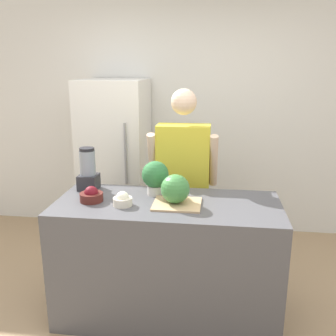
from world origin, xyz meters
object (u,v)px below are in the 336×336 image
object	(u,v)px
person	(183,183)
bowl_cream	(123,200)
refrigerator	(116,162)
blender	(88,171)
watermelon	(175,189)
potted_plant	(155,176)
bowl_cherries	(91,196)

from	to	relation	value
person	bowl_cream	xyz separation A→B (m)	(-0.36, -0.73, 0.10)
person	refrigerator	bearing A→B (deg)	140.20
blender	watermelon	bearing A→B (deg)	-18.92
watermelon	potted_plant	xyz separation A→B (m)	(-0.17, 0.19, 0.03)
watermelon	potted_plant	world-z (taller)	potted_plant
blender	potted_plant	xyz separation A→B (m)	(0.55, -0.06, -0.01)
blender	bowl_cream	bearing A→B (deg)	-41.66
refrigerator	blender	bearing A→B (deg)	-86.14
bowl_cherries	potted_plant	distance (m)	0.50
blender	potted_plant	size ratio (longest dim) A/B	1.29
person	potted_plant	bearing A→B (deg)	-109.74
bowl_cream	potted_plant	size ratio (longest dim) A/B	0.52
person	watermelon	size ratio (longest dim) A/B	8.18
refrigerator	potted_plant	xyz separation A→B (m)	(0.62, -1.13, 0.19)
watermelon	bowl_cream	bearing A→B (deg)	-169.23
refrigerator	person	world-z (taller)	refrigerator
watermelon	bowl_cream	world-z (taller)	watermelon
person	blender	bearing A→B (deg)	-149.97
bowl_cherries	potted_plant	xyz separation A→B (m)	(0.44, 0.20, 0.10)
bowl_cherries	potted_plant	bearing A→B (deg)	24.99
bowl_cherries	blender	xyz separation A→B (m)	(-0.11, 0.26, 0.11)
potted_plant	person	bearing A→B (deg)	70.26
person	bowl_cream	bearing A→B (deg)	-116.26
refrigerator	watermelon	distance (m)	1.55
watermelon	blender	world-z (taller)	blender
person	blender	world-z (taller)	person
bowl_cream	refrigerator	bearing A→B (deg)	107.14
refrigerator	bowl_cherries	xyz separation A→B (m)	(0.18, -1.34, 0.09)
potted_plant	refrigerator	bearing A→B (deg)	118.77
refrigerator	potted_plant	size ratio (longest dim) A/B	6.61
person	potted_plant	world-z (taller)	person
watermelon	bowl_cherries	bearing A→B (deg)	-178.71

